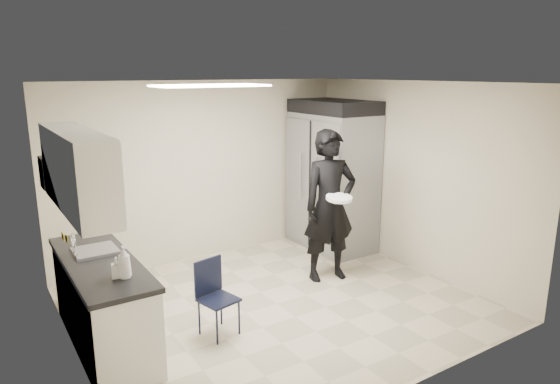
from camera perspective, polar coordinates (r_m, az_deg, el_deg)
floor at (r=6.14m, az=-0.34°, el=-12.66°), size 4.50×4.50×0.00m
ceiling at (r=5.51m, az=-0.38°, el=12.37°), size 4.50×4.50×0.00m
back_wall at (r=7.41m, az=-8.69°, el=2.44°), size 4.50×0.00×4.50m
left_wall at (r=4.91m, az=-23.17°, el=-4.34°), size 0.00×4.00×4.00m
right_wall at (r=7.12m, az=15.12°, el=1.65°), size 0.00×4.00×4.00m
ceiling_panel at (r=5.57m, az=-7.98°, el=11.95°), size 1.20×0.60×0.02m
lower_counter at (r=5.46m, az=-19.52°, el=-12.04°), size 0.60×1.90×0.86m
countertop at (r=5.28m, az=-19.92°, el=-7.58°), size 0.64×1.95×0.05m
sink at (r=5.52m, az=-20.31°, el=-6.86°), size 0.42×0.40×0.14m
faucet at (r=5.44m, az=-22.49°, el=-5.69°), size 0.02×0.02×0.24m
upper_cabinets at (r=5.01m, az=-22.17°, el=2.29°), size 0.35×1.80×0.75m
towel_dispenser at (r=6.15m, az=-24.67°, el=2.07°), size 0.22×0.30×0.35m
notice_sticker_left at (r=5.03m, az=-23.22°, el=-4.89°), size 0.00×0.12×0.07m
notice_sticker_right at (r=5.23m, az=-23.57°, el=-4.69°), size 0.00×0.12×0.07m
commercial_fridge at (r=7.79m, az=5.98°, el=1.20°), size 0.80×1.35×2.10m
fridge_compressor at (r=7.63m, az=6.20°, el=9.66°), size 0.80×1.35×0.20m
folding_chair at (r=5.38m, az=-7.03°, el=-12.14°), size 0.42×0.42×0.79m
man_tuxedo at (r=6.57m, az=5.71°, el=-1.59°), size 0.82×0.63×2.01m
bucket_lid at (r=6.31m, az=6.76°, el=-0.68°), size 0.39×0.39×0.04m
soap_bottle_a at (r=4.72m, az=-17.38°, el=-7.67°), size 0.12×0.12×0.30m
soap_bottle_b at (r=4.77m, az=-18.18°, el=-8.19°), size 0.11×0.11×0.19m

